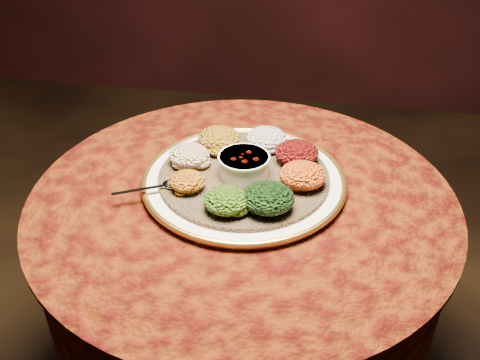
# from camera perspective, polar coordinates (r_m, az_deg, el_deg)

# --- Properties ---
(table) EXTENTS (0.96, 0.96, 0.73)m
(table) POSITION_cam_1_polar(r_m,az_deg,el_deg) (1.32, 0.23, -7.86)
(table) COLOR black
(table) RESTS_ON ground
(platter) EXTENTS (0.47, 0.47, 0.02)m
(platter) POSITION_cam_1_polar(r_m,az_deg,el_deg) (1.23, 0.41, 0.00)
(platter) COLOR silver
(platter) RESTS_ON table
(injera) EXTENTS (0.45, 0.45, 0.01)m
(injera) POSITION_cam_1_polar(r_m,az_deg,el_deg) (1.22, 0.41, 0.42)
(injera) COLOR brown
(injera) RESTS_ON platter
(stew_bowl) EXTENTS (0.12, 0.12, 0.05)m
(stew_bowl) POSITION_cam_1_polar(r_m,az_deg,el_deg) (1.20, 0.42, 1.73)
(stew_bowl) COLOR white
(stew_bowl) RESTS_ON injera
(spoon) EXTENTS (0.14, 0.08, 0.01)m
(spoon) POSITION_cam_1_polar(r_m,az_deg,el_deg) (1.18, -7.75, -0.54)
(spoon) COLOR silver
(spoon) RESTS_ON injera
(portion_ayib) EXTENTS (0.10, 0.09, 0.05)m
(portion_ayib) POSITION_cam_1_polar(r_m,az_deg,el_deg) (1.31, 2.83, 4.48)
(portion_ayib) COLOR beige
(portion_ayib) RESTS_ON injera
(portion_kitfo) EXTENTS (0.10, 0.10, 0.05)m
(portion_kitfo) POSITION_cam_1_polar(r_m,az_deg,el_deg) (1.26, 6.07, 2.92)
(portion_kitfo) COLOR black
(portion_kitfo) RESTS_ON injera
(portion_tikil) EXTENTS (0.10, 0.10, 0.05)m
(portion_tikil) POSITION_cam_1_polar(r_m,az_deg,el_deg) (1.18, 6.70, 0.52)
(portion_tikil) COLOR #BB630F
(portion_tikil) RESTS_ON injera
(portion_gomen) EXTENTS (0.11, 0.11, 0.05)m
(portion_gomen) POSITION_cam_1_polar(r_m,az_deg,el_deg) (1.10, 2.99, -1.90)
(portion_gomen) COLOR black
(portion_gomen) RESTS_ON injera
(portion_mixveg) EXTENTS (0.10, 0.09, 0.05)m
(portion_mixveg) POSITION_cam_1_polar(r_m,az_deg,el_deg) (1.10, -1.46, -2.17)
(portion_mixveg) COLOR #AC2B0B
(portion_mixveg) RESTS_ON injera
(portion_kik) EXTENTS (0.08, 0.08, 0.04)m
(portion_kik) POSITION_cam_1_polar(r_m,az_deg,el_deg) (1.17, -5.62, -0.13)
(portion_kik) COLOR #B3630F
(portion_kik) RESTS_ON injera
(portion_timatim) EXTENTS (0.10, 0.09, 0.05)m
(portion_timatim) POSITION_cam_1_polar(r_m,az_deg,el_deg) (1.25, -5.44, 2.65)
(portion_timatim) COLOR maroon
(portion_timatim) RESTS_ON injera
(portion_shiro) EXTENTS (0.10, 0.10, 0.05)m
(portion_shiro) POSITION_cam_1_polar(r_m,az_deg,el_deg) (1.31, -2.26, 4.48)
(portion_shiro) COLOR #956B12
(portion_shiro) RESTS_ON injera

